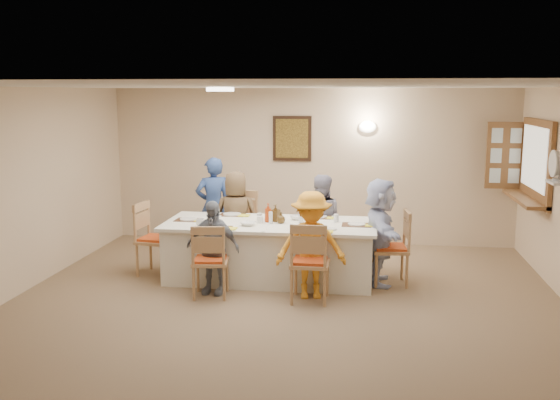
# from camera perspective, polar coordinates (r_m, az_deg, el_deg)

# --- Properties ---
(ground) EXTENTS (7.00, 7.00, 0.00)m
(ground) POSITION_cam_1_polar(r_m,az_deg,el_deg) (7.02, -0.01, -10.48)
(ground) COLOR brown
(room_walls) EXTENTS (7.00, 7.00, 7.00)m
(room_walls) POSITION_cam_1_polar(r_m,az_deg,el_deg) (6.64, -0.01, 1.86)
(room_walls) COLOR beige
(room_walls) RESTS_ON ground
(wall_picture) EXTENTS (0.62, 0.05, 0.72)m
(wall_picture) POSITION_cam_1_polar(r_m,az_deg,el_deg) (10.08, 1.11, 5.65)
(wall_picture) COLOR black
(wall_picture) RESTS_ON room_walls
(wall_sconce) EXTENTS (0.26, 0.09, 0.18)m
(wall_sconce) POSITION_cam_1_polar(r_m,az_deg,el_deg) (9.97, 8.00, 6.66)
(wall_sconce) COLOR white
(wall_sconce) RESTS_ON room_walls
(ceiling_light) EXTENTS (0.36, 0.36, 0.05)m
(ceiling_light) POSITION_cam_1_polar(r_m,az_deg,el_deg) (8.24, -5.50, 10.03)
(ceiling_light) COLOR white
(ceiling_light) RESTS_ON room_walls
(serving_hatch) EXTENTS (0.06, 1.50, 1.15)m
(serving_hatch) POSITION_cam_1_polar(r_m,az_deg,el_deg) (9.25, 22.40, 3.29)
(serving_hatch) COLOR brown
(serving_hatch) RESTS_ON room_walls
(hatch_sill) EXTENTS (0.30, 1.50, 0.05)m
(hatch_sill) POSITION_cam_1_polar(r_m,az_deg,el_deg) (9.28, 21.47, 0.10)
(hatch_sill) COLOR brown
(hatch_sill) RESTS_ON room_walls
(shutter_door) EXTENTS (0.55, 0.04, 1.00)m
(shutter_door) POSITION_cam_1_polar(r_m,az_deg,el_deg) (9.92, 19.89, 3.84)
(shutter_door) COLOR brown
(shutter_door) RESTS_ON room_walls
(fan_shelf) EXTENTS (0.22, 0.36, 0.03)m
(fan_shelf) POSITION_cam_1_polar(r_m,az_deg,el_deg) (7.94, 24.14, 1.48)
(fan_shelf) COLOR white
(fan_shelf) RESTS_ON room_walls
(desk_fan) EXTENTS (0.30, 0.30, 0.28)m
(desk_fan) POSITION_cam_1_polar(r_m,az_deg,el_deg) (7.92, 24.01, 2.56)
(desk_fan) COLOR #A5A5A8
(desk_fan) RESTS_ON fan_shelf
(dining_table) EXTENTS (2.75, 1.16, 0.76)m
(dining_table) POSITION_cam_1_polar(r_m,az_deg,el_deg) (8.21, -0.90, -4.67)
(dining_table) COLOR white
(dining_table) RESTS_ON ground
(chair_back_left) EXTENTS (0.58, 0.58, 1.03)m
(chair_back_left) POSITION_cam_1_polar(r_m,az_deg,el_deg) (9.05, -3.86, -2.45)
(chair_back_left) COLOR tan
(chair_back_left) RESTS_ON ground
(chair_back_right) EXTENTS (0.45, 0.45, 0.93)m
(chair_back_right) POSITION_cam_1_polar(r_m,az_deg,el_deg) (8.89, 3.74, -3.00)
(chair_back_right) COLOR tan
(chair_back_right) RESTS_ON ground
(chair_front_left) EXTENTS (0.49, 0.49, 0.91)m
(chair_front_left) POSITION_cam_1_polar(r_m,az_deg,el_deg) (7.55, -6.38, -5.44)
(chair_front_left) COLOR tan
(chair_front_left) RESTS_ON ground
(chair_front_right) EXTENTS (0.47, 0.47, 0.97)m
(chair_front_right) POSITION_cam_1_polar(r_m,az_deg,el_deg) (7.34, 2.76, -5.60)
(chair_front_right) COLOR tan
(chair_front_right) RESTS_ON ground
(chair_left_end) EXTENTS (0.53, 0.53, 0.99)m
(chair_left_end) POSITION_cam_1_polar(r_m,az_deg,el_deg) (8.56, -11.23, -3.48)
(chair_left_end) COLOR tan
(chair_left_end) RESTS_ON ground
(chair_right_end) EXTENTS (0.51, 0.51, 0.96)m
(chair_right_end) POSITION_cam_1_polar(r_m,az_deg,el_deg) (8.09, 10.03, -4.29)
(chair_right_end) COLOR tan
(chair_right_end) RESTS_ON ground
(diner_back_left) EXTENTS (0.70, 0.49, 1.34)m
(diner_back_left) POSITION_cam_1_polar(r_m,az_deg,el_deg) (8.90, -4.03, -1.62)
(diner_back_left) COLOR brown
(diner_back_left) RESTS_ON ground
(diner_back_right) EXTENTS (0.74, 0.63, 1.31)m
(diner_back_right) POSITION_cam_1_polar(r_m,az_deg,el_deg) (8.74, 3.69, -1.93)
(diner_back_right) COLOR #8E8CA6
(diner_back_right) RESTS_ON ground
(diner_front_left) EXTENTS (0.75, 0.47, 1.15)m
(diner_front_left) POSITION_cam_1_polar(r_m,az_deg,el_deg) (7.63, -6.18, -4.32)
(diner_front_left) COLOR gray
(diner_front_left) RESTS_ON ground
(diner_front_right) EXTENTS (1.00, 0.77, 1.29)m
(diner_front_right) POSITION_cam_1_polar(r_m,az_deg,el_deg) (7.42, 2.86, -4.14)
(diner_front_right) COLOR #FCA228
(diner_front_right) RESTS_ON ground
(diner_right_end) EXTENTS (1.32, 0.56, 1.37)m
(diner_right_end) POSITION_cam_1_polar(r_m,az_deg,el_deg) (8.04, 9.15, -2.87)
(diner_right_end) COLOR #D1DAFF
(diner_right_end) RESTS_ON ground
(caregiver) EXTENTS (0.81, 0.77, 1.48)m
(caregiver) POSITION_cam_1_polar(r_m,az_deg,el_deg) (9.44, -6.11, -0.56)
(caregiver) COLOR #314D91
(caregiver) RESTS_ON ground
(placemat_fl) EXTENTS (0.34, 0.26, 0.01)m
(placemat_fl) POSITION_cam_1_polar(r_m,az_deg,el_deg) (7.84, -5.73, -2.54)
(placemat_fl) COLOR #472B19
(placemat_fl) RESTS_ON dining_table
(plate_fl) EXTENTS (0.25, 0.25, 0.02)m
(plate_fl) POSITION_cam_1_polar(r_m,az_deg,el_deg) (7.83, -5.73, -2.47)
(plate_fl) COLOR white
(plate_fl) RESTS_ON dining_table
(napkin_fl) EXTENTS (0.15, 0.15, 0.01)m
(napkin_fl) POSITION_cam_1_polar(r_m,az_deg,el_deg) (7.75, -4.53, -2.61)
(napkin_fl) COLOR yellow
(napkin_fl) RESTS_ON dining_table
(placemat_fr) EXTENTS (0.34, 0.25, 0.01)m
(placemat_fr) POSITION_cam_1_polar(r_m,az_deg,el_deg) (7.64, 3.05, -2.82)
(placemat_fr) COLOR #472B19
(placemat_fr) RESTS_ON dining_table
(plate_fr) EXTENTS (0.25, 0.25, 0.02)m
(plate_fr) POSITION_cam_1_polar(r_m,az_deg,el_deg) (7.64, 3.05, -2.75)
(plate_fr) COLOR white
(plate_fr) RESTS_ON dining_table
(napkin_fr) EXTENTS (0.13, 0.13, 0.01)m
(napkin_fr) POSITION_cam_1_polar(r_m,az_deg,el_deg) (7.58, 4.37, -2.89)
(napkin_fr) COLOR yellow
(napkin_fr) RESTS_ON dining_table
(placemat_bl) EXTENTS (0.34, 0.26, 0.01)m
(placemat_bl) POSITION_cam_1_polar(r_m,az_deg,el_deg) (8.64, -4.40, -1.36)
(placemat_bl) COLOR #472B19
(placemat_bl) RESTS_ON dining_table
(plate_bl) EXTENTS (0.25, 0.25, 0.02)m
(plate_bl) POSITION_cam_1_polar(r_m,az_deg,el_deg) (8.64, -4.40, -1.29)
(plate_bl) COLOR white
(plate_bl) RESTS_ON dining_table
(napkin_bl) EXTENTS (0.15, 0.15, 0.01)m
(napkin_bl) POSITION_cam_1_polar(r_m,az_deg,el_deg) (8.55, -3.30, -1.41)
(napkin_bl) COLOR yellow
(napkin_bl) RESTS_ON dining_table
(placemat_br) EXTENTS (0.33, 0.25, 0.01)m
(placemat_br) POSITION_cam_1_polar(r_m,az_deg,el_deg) (8.46, 3.56, -1.59)
(placemat_br) COLOR #472B19
(placemat_br) RESTS_ON dining_table
(plate_br) EXTENTS (0.23, 0.23, 0.01)m
(plate_br) POSITION_cam_1_polar(r_m,az_deg,el_deg) (8.46, 3.56, -1.52)
(plate_br) COLOR white
(plate_br) RESTS_ON dining_table
(napkin_br) EXTENTS (0.13, 0.13, 0.01)m
(napkin_br) POSITION_cam_1_polar(r_m,az_deg,el_deg) (8.40, 4.76, -1.64)
(napkin_br) COLOR yellow
(napkin_br) RESTS_ON dining_table
(placemat_le) EXTENTS (0.34, 0.26, 0.01)m
(placemat_le) POSITION_cam_1_polar(r_m,az_deg,el_deg) (8.36, -8.38, -1.81)
(placemat_le) COLOR #472B19
(placemat_le) RESTS_ON dining_table
(plate_le) EXTENTS (0.23, 0.23, 0.01)m
(plate_le) POSITION_cam_1_polar(r_m,az_deg,el_deg) (8.36, -8.38, -1.74)
(plate_le) COLOR white
(plate_le) RESTS_ON dining_table
(napkin_le) EXTENTS (0.14, 0.14, 0.01)m
(napkin_le) POSITION_cam_1_polar(r_m,az_deg,el_deg) (8.27, -7.28, -1.87)
(napkin_le) COLOR yellow
(napkin_le) RESTS_ON dining_table
(placemat_re) EXTENTS (0.37, 0.28, 0.01)m
(placemat_re) POSITION_cam_1_polar(r_m,az_deg,el_deg) (8.03, 7.02, -2.27)
(placemat_re) COLOR #472B19
(placemat_re) RESTS_ON dining_table
(plate_re) EXTENTS (0.22, 0.22, 0.01)m
(plate_re) POSITION_cam_1_polar(r_m,az_deg,el_deg) (8.02, 7.02, -2.20)
(plate_re) COLOR white
(plate_re) RESTS_ON dining_table
(napkin_re) EXTENTS (0.14, 0.14, 0.01)m
(napkin_re) POSITION_cam_1_polar(r_m,az_deg,el_deg) (7.97, 8.31, -2.33)
(napkin_re) COLOR yellow
(napkin_re) RESTS_ON dining_table
(teacup_a) EXTENTS (0.20, 0.20, 0.09)m
(teacup_a) POSITION_cam_1_polar(r_m,az_deg,el_deg) (7.96, -7.28, -2.06)
(teacup_a) COLOR white
(teacup_a) RESTS_ON dining_table
(teacup_b) EXTENTS (0.12, 0.12, 0.08)m
(teacup_b) POSITION_cam_1_polar(r_m,az_deg,el_deg) (8.55, 2.20, -1.20)
(teacup_b) COLOR white
(teacup_b) RESTS_ON dining_table
(bowl_a) EXTENTS (0.23, 0.23, 0.05)m
(bowl_a) POSITION_cam_1_polar(r_m,az_deg,el_deg) (7.94, -2.93, -2.18)
(bowl_a) COLOR white
(bowl_a) RESTS_ON dining_table
(bowl_b) EXTENTS (0.30, 0.30, 0.05)m
(bowl_b) POSITION_cam_1_polar(r_m,az_deg,el_deg) (8.30, 1.56, -1.62)
(bowl_b) COLOR white
(bowl_b) RESTS_ON dining_table
(condiment_ketchup) EXTENTS (0.16, 0.16, 0.25)m
(condiment_ketchup) POSITION_cam_1_polar(r_m,az_deg,el_deg) (8.13, -1.10, -1.17)
(condiment_ketchup) COLOR #B1390F
(condiment_ketchup) RESTS_ON dining_table
(condiment_brown) EXTENTS (0.17, 0.17, 0.22)m
(condiment_brown) POSITION_cam_1_polar(r_m,az_deg,el_deg) (8.17, -0.41, -1.20)
(condiment_brown) COLOR #483213
(condiment_brown) RESTS_ON dining_table
(condiment_malt) EXTENTS (0.20, 0.20, 0.14)m
(condiment_malt) POSITION_cam_1_polar(r_m,az_deg,el_deg) (8.06, 0.09, -1.63)
(condiment_malt) COLOR #483213
(condiment_malt) RESTS_ON dining_table
(drinking_glass) EXTENTS (0.07, 0.07, 0.10)m
(drinking_glass) POSITION_cam_1_polar(r_m,az_deg,el_deg) (8.18, -1.89, -1.58)
(drinking_glass) COLOR silver
(drinking_glass) RESTS_ON dining_table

